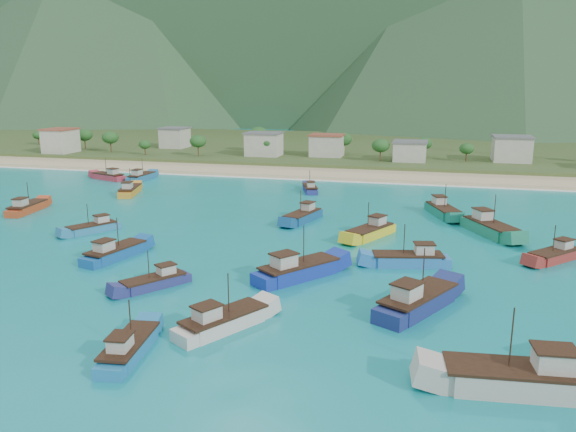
% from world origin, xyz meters
% --- Properties ---
extents(ground, '(600.00, 600.00, 0.00)m').
position_xyz_m(ground, '(0.00, 0.00, 0.00)').
color(ground, '#0B737E').
rests_on(ground, ground).
extents(beach, '(400.00, 18.00, 1.20)m').
position_xyz_m(beach, '(0.00, 79.00, 0.00)').
color(beach, beige).
rests_on(beach, ground).
extents(land, '(400.00, 110.00, 2.40)m').
position_xyz_m(land, '(0.00, 140.00, 0.00)').
color(land, '#385123').
rests_on(land, ground).
extents(surf_line, '(400.00, 2.50, 0.08)m').
position_xyz_m(surf_line, '(0.00, 69.50, 0.00)').
color(surf_line, white).
rests_on(surf_line, ground).
extents(village, '(203.95, 31.68, 7.68)m').
position_xyz_m(village, '(6.92, 101.56, 4.89)').
color(village, beige).
rests_on(village, ground).
extents(vegetation, '(281.25, 26.15, 8.58)m').
position_xyz_m(vegetation, '(-3.15, 103.40, 5.09)').
color(vegetation, '#235623').
rests_on(vegetation, ground).
extents(boat_1, '(8.68, 12.19, 7.05)m').
position_xyz_m(boat_1, '(35.42, 26.07, 0.89)').
color(boat_1, '#1B7A5B').
rests_on(boat_1, ground).
extents(boat_2, '(5.26, 10.52, 5.97)m').
position_xyz_m(boat_2, '(-15.47, -0.16, 0.69)').
color(boat_2, '#13539C').
rests_on(boat_2, ground).
extents(boat_3, '(4.24, 10.33, 5.93)m').
position_xyz_m(boat_3, '(-46.79, 21.33, 0.68)').
color(boat_3, '#B8411E').
rests_on(boat_3, ground).
extents(boat_4, '(5.69, 10.52, 5.96)m').
position_xyz_m(boat_4, '(-37.07, 41.64, 0.69)').
color(boat_4, orange).
rests_on(boat_4, ground).
extents(boat_5, '(6.91, 8.36, 5.00)m').
position_xyz_m(boat_5, '(-4.90, -8.98, 0.52)').
color(boat_5, navy).
rests_on(boat_5, ground).
extents(boat_7, '(5.46, 10.46, 5.93)m').
position_xyz_m(boat_7, '(4.62, 27.38, 0.68)').
color(boat_7, navy).
rests_on(boat_7, ground).
extents(boat_8, '(8.26, 8.62, 5.45)m').
position_xyz_m(boat_8, '(42.86, 13.93, 0.60)').
color(boat_8, maroon).
rests_on(boat_8, ground).
extents(boat_9, '(6.69, 11.24, 6.38)m').
position_xyz_m(boat_9, '(28.33, 37.69, 0.77)').
color(boat_9, '#167860').
rests_on(boat_9, ground).
extents(boat_11, '(9.90, 11.48, 6.96)m').
position_xyz_m(boat_11, '(10.69, -1.69, 0.87)').
color(boat_11, '#16309E').
rests_on(boat_11, ground).
extents(boat_12, '(6.60, 8.78, 5.13)m').
position_xyz_m(boat_12, '(-26.56, 11.58, 0.54)').
color(boat_12, teal).
rests_on(boat_12, ground).
extents(boat_14, '(5.18, 8.95, 5.07)m').
position_xyz_m(boat_14, '(0.08, 54.34, 0.53)').
color(boat_14, navy).
rests_on(boat_14, ground).
extents(boat_15, '(12.72, 4.93, 7.33)m').
position_xyz_m(boat_15, '(33.50, -22.86, 0.94)').
color(boat_15, '#B5B0A6').
rests_on(boat_15, ground).
extents(boat_19, '(3.83, 9.30, 5.33)m').
position_xyz_m(boat_19, '(0.97, -25.09, 0.58)').
color(boat_19, '#1C73AD').
rests_on(boat_19, ground).
extents(boat_22, '(8.83, 12.20, 7.07)m').
position_xyz_m(boat_22, '(25.24, -8.39, 0.89)').
color(boat_22, navy).
rests_on(boat_22, ground).
extents(boat_23, '(3.27, 9.95, 5.82)m').
position_xyz_m(boat_23, '(-43.73, 58.77, 0.67)').
color(boat_23, '#216695').
rests_on(boat_23, ground).
extents(boat_24, '(10.64, 5.17, 6.04)m').
position_xyz_m(boat_24, '(23.76, 6.72, 0.71)').
color(boat_24, '#2771BC').
rests_on(boat_24, ground).
extents(boat_26, '(7.35, 10.64, 6.12)m').
position_xyz_m(boat_26, '(17.27, 19.65, 0.72)').
color(boat_26, yellow).
rests_on(boat_26, ground).
extents(boat_27, '(10.30, 6.26, 5.85)m').
position_xyz_m(boat_27, '(-52.05, 57.42, 0.67)').
color(boat_27, '#B93141').
rests_on(boat_27, ground).
extents(boat_30, '(7.72, 10.21, 5.97)m').
position_xyz_m(boat_30, '(7.05, -17.94, 0.69)').
color(boat_30, beige).
rests_on(boat_30, ground).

